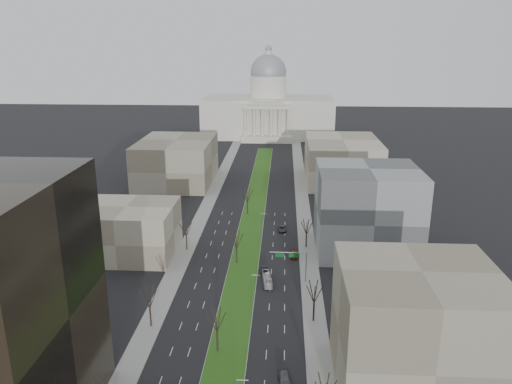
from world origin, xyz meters
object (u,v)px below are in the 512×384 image
at_px(car_grey_near, 284,378).
at_px(car_grey_far, 282,229).
at_px(car_red, 294,254).
at_px(car_black, 264,270).
at_px(box_van, 267,279).

height_order(car_grey_near, car_grey_far, car_grey_near).
height_order(car_red, car_grey_far, car_red).
height_order(car_black, car_red, car_black).
distance_m(car_grey_near, car_black, 43.62).
bearing_deg(car_red, car_grey_far, 98.97).
bearing_deg(box_van, car_red, 59.34).
bearing_deg(car_black, box_van, -79.81).
distance_m(car_black, box_van, 5.97).
bearing_deg(car_grey_far, box_van, -96.87).
relative_size(car_grey_far, box_van, 0.62).
relative_size(car_grey_near, car_red, 1.00).
bearing_deg(car_grey_far, car_grey_near, -90.65).
distance_m(car_black, car_grey_far, 30.39).
height_order(car_grey_near, box_van, box_van).
relative_size(car_red, car_grey_far, 0.98).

